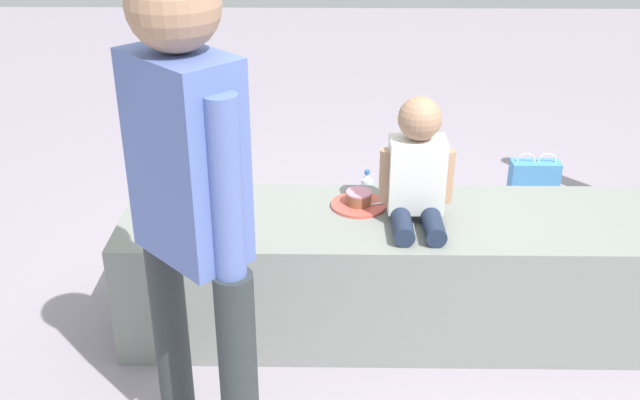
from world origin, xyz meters
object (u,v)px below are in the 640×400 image
object	(u,v)px
party_cup_red	(456,223)
handbag_black_leather	(620,240)
water_bottle_far_side	(236,181)
handbag_brown_canvas	(308,232)
water_bottle_near_gift	(367,192)
child_seated	(418,169)
cake_box_white	(387,245)
adult_standing	(189,190)
gift_bag	(533,187)
cake_plate	(359,201)

from	to	relation	value
party_cup_red	handbag_black_leather	world-z (taller)	handbag_black_leather
water_bottle_far_side	handbag_brown_canvas	size ratio (longest dim) A/B	0.70
water_bottle_near_gift	party_cup_red	distance (m)	0.51
child_seated	handbag_brown_canvas	xyz separation A→B (m)	(-0.43, 0.62, -0.61)
child_seated	cake_box_white	bearing A→B (deg)	94.68
cake_box_white	adult_standing	bearing A→B (deg)	-117.79
child_seated	gift_bag	size ratio (longest dim) A/B	1.41
handbag_black_leather	cake_plate	bearing A→B (deg)	-161.38
party_cup_red	cake_box_white	bearing A→B (deg)	-146.79
handbag_brown_canvas	party_cup_red	bearing A→B (deg)	14.36
party_cup_red	handbag_brown_canvas	distance (m)	0.76
adult_standing	water_bottle_near_gift	world-z (taller)	adult_standing
gift_bag	water_bottle_far_side	bearing A→B (deg)	173.90
cake_plate	party_cup_red	size ratio (longest dim) A/B	2.00
cake_plate	gift_bag	size ratio (longest dim) A/B	0.65
water_bottle_near_gift	water_bottle_far_side	xyz separation A→B (m)	(-0.71, 0.15, -0.01)
child_seated	water_bottle_far_side	xyz separation A→B (m)	(-0.84, 1.21, -0.62)
cake_box_white	cake_plate	bearing A→B (deg)	-109.26
adult_standing	water_bottle_far_side	bearing A→B (deg)	93.84
child_seated	handbag_black_leather	distance (m)	1.31
gift_bag	cake_box_white	distance (m)	0.92
water_bottle_near_gift	gift_bag	bearing A→B (deg)	-1.36
gift_bag	cake_box_white	world-z (taller)	gift_bag
adult_standing	handbag_brown_canvas	bearing A→B (deg)	77.61
cake_box_white	handbag_brown_canvas	world-z (taller)	handbag_brown_canvas
cake_plate	party_cup_red	bearing A→B (deg)	53.29
cake_plate	water_bottle_far_side	xyz separation A→B (m)	(-0.63, 1.10, -0.43)
child_seated	water_bottle_far_side	bearing A→B (deg)	124.84
child_seated	water_bottle_far_side	distance (m)	1.60
adult_standing	handbag_brown_canvas	xyz separation A→B (m)	(0.29, 1.31, -0.85)
water_bottle_far_side	handbag_black_leather	bearing A→B (deg)	-19.82
child_seated	handbag_black_leather	world-z (taller)	child_seated
cake_plate	water_bottle_near_gift	world-z (taller)	cake_plate
water_bottle_near_gift	party_cup_red	size ratio (longest dim) A/B	2.06
water_bottle_near_gift	cake_plate	bearing A→B (deg)	-94.90
child_seated	gift_bag	xyz separation A→B (m)	(0.74, 1.04, -0.56)
gift_bag	child_seated	bearing A→B (deg)	-125.54
gift_bag	water_bottle_near_gift	distance (m)	0.87
child_seated	adult_standing	distance (m)	1.02
party_cup_red	cake_box_white	world-z (taller)	cake_box_white
gift_bag	handbag_brown_canvas	bearing A→B (deg)	-160.43
gift_bag	handbag_brown_canvas	size ratio (longest dim) A/B	1.18
water_bottle_near_gift	cake_box_white	size ratio (longest dim) A/B	0.75
handbag_brown_canvas	child_seated	bearing A→B (deg)	-55.68
gift_bag	water_bottle_far_side	distance (m)	1.60
child_seated	adult_standing	size ratio (longest dim) A/B	0.31
water_bottle_far_side	adult_standing	bearing A→B (deg)	-86.16
water_bottle_far_side	handbag_brown_canvas	distance (m)	0.72
water_bottle_far_side	handbag_brown_canvas	xyz separation A→B (m)	(0.42, -0.59, 0.01)
water_bottle_near_gift	handbag_brown_canvas	world-z (taller)	handbag_brown_canvas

